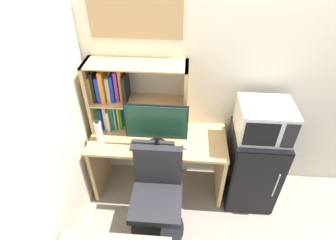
# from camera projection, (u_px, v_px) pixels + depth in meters

# --- Properties ---
(wall_back) EXTENTS (6.40, 0.04, 2.60)m
(wall_back) POSITION_uv_depth(u_px,v_px,m) (301.00, 76.00, 2.42)
(wall_back) COLOR silver
(wall_back) RESTS_ON ground_plane
(desk) EXTENTS (1.33, 0.55, 0.73)m
(desk) POSITION_uv_depth(u_px,v_px,m) (159.00, 154.00, 2.74)
(desk) COLOR tan
(desk) RESTS_ON ground_plane
(hutch_bookshelf) EXTENTS (0.92, 0.28, 0.72)m
(hutch_bookshelf) POSITION_uv_depth(u_px,v_px,m) (122.00, 95.00, 2.53)
(hutch_bookshelf) COLOR tan
(hutch_bookshelf) RESTS_ON desk
(monitor) EXTENTS (0.56, 0.19, 0.46)m
(monitor) POSITION_uv_depth(u_px,v_px,m) (156.00, 124.00, 2.37)
(monitor) COLOR black
(monitor) RESTS_ON desk
(keyboard) EXTENTS (0.41, 0.15, 0.02)m
(keyboard) POSITION_uv_depth(u_px,v_px,m) (152.00, 146.00, 2.51)
(keyboard) COLOR #333338
(keyboard) RESTS_ON desk
(computer_mouse) EXTENTS (0.07, 0.10, 0.03)m
(computer_mouse) POSITION_uv_depth(u_px,v_px,m) (186.00, 145.00, 2.51)
(computer_mouse) COLOR silver
(computer_mouse) RESTS_ON desk
(water_bottle) EXTENTS (0.07, 0.07, 0.23)m
(water_bottle) POSITION_uv_depth(u_px,v_px,m) (99.00, 131.00, 2.53)
(water_bottle) COLOR silver
(water_bottle) RESTS_ON desk
(mini_fridge) EXTENTS (0.48, 0.53, 0.87)m
(mini_fridge) POSITION_uv_depth(u_px,v_px,m) (252.00, 167.00, 2.71)
(mini_fridge) COLOR black
(mini_fridge) RESTS_ON ground_plane
(microwave) EXTENTS (0.46, 0.41, 0.31)m
(microwave) POSITION_uv_depth(u_px,v_px,m) (264.00, 120.00, 2.35)
(microwave) COLOR silver
(microwave) RESTS_ON mini_fridge
(desk_chair) EXTENTS (0.52, 0.52, 0.90)m
(desk_chair) POSITION_uv_depth(u_px,v_px,m) (157.00, 200.00, 2.45)
(desk_chair) COLOR black
(desk_chair) RESTS_ON ground_plane
(wall_corkboard) EXTENTS (0.79, 0.02, 0.50)m
(wall_corkboard) POSITION_uv_depth(u_px,v_px,m) (135.00, 8.00, 2.14)
(wall_corkboard) COLOR tan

